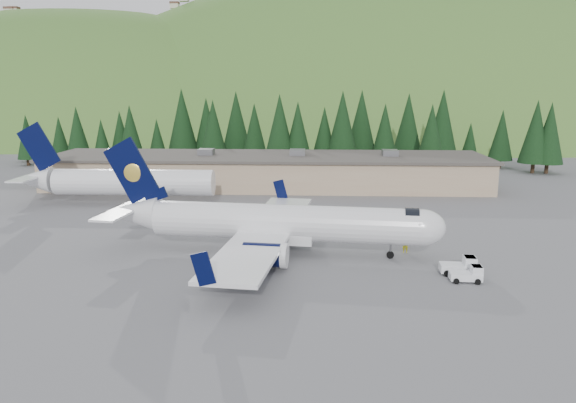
% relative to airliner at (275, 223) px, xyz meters
% --- Properties ---
extents(ground, '(600.00, 600.00, 0.00)m').
position_rel_airliner_xyz_m(ground, '(0.99, -0.11, -3.00)').
color(ground, slate).
extents(airliner, '(34.00, 31.98, 11.28)m').
position_rel_airliner_xyz_m(airliner, '(0.00, 0.00, 0.00)').
color(airliner, white).
rests_on(airliner, ground).
extents(second_airliner, '(27.50, 11.00, 10.05)m').
position_rel_airliner_xyz_m(second_airliner, '(-23.94, 21.89, 0.32)').
color(second_airliner, white).
rests_on(second_airliner, ground).
extents(baggage_tug_a, '(3.10, 1.97, 1.61)m').
position_rel_airliner_xyz_m(baggage_tug_a, '(16.72, -5.58, -2.28)').
color(baggage_tug_a, white).
rests_on(baggage_tug_a, ground).
extents(baggage_tug_b, '(2.68, 1.69, 1.40)m').
position_rel_airliner_xyz_m(baggage_tug_b, '(16.87, -7.50, -2.38)').
color(baggage_tug_b, white).
rests_on(baggage_tug_b, ground).
extents(terminal_building, '(71.00, 17.00, 6.10)m').
position_rel_airliner_xyz_m(terminal_building, '(-4.02, 37.89, -0.38)').
color(terminal_building, tan).
rests_on(terminal_building, ground).
extents(ramp_worker, '(0.62, 0.42, 1.64)m').
position_rel_airliner_xyz_m(ramp_worker, '(12.83, 0.61, -2.18)').
color(ramp_worker, yellow).
rests_on(ramp_worker, ground).
extents(tree_line, '(111.08, 19.67, 14.49)m').
position_rel_airliner_xyz_m(tree_line, '(0.30, 60.79, 4.80)').
color(tree_line, black).
rests_on(tree_line, ground).
extents(hills, '(614.00, 330.00, 300.00)m').
position_rel_airliner_xyz_m(hills, '(54.32, 207.27, -85.80)').
color(hills, '#315E23').
rests_on(hills, ground).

